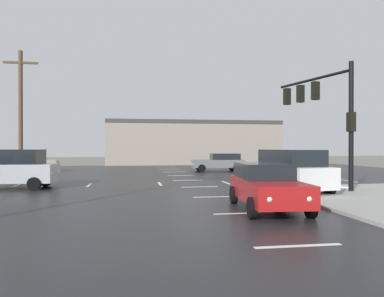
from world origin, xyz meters
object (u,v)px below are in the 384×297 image
Objects in this scene: suv_white at (291,170)px; utility_pole_far at (21,112)px; suv_silver at (8,168)px; traffic_signal_mast at (324,105)px; sedan_grey at (219,162)px; sedan_tan at (28,162)px; sedan_red at (266,185)px.

utility_pole_far is (-14.85, 9.55, 3.43)m from suv_white.
traffic_signal_mast is at bearing -6.66° from suv_silver.
sedan_grey is at bearing -5.08° from traffic_signal_mast.
sedan_red is at bearing -59.76° from sedan_tan.
traffic_signal_mast is at bearing -43.03° from sedan_tan.
sedan_red is at bearing 122.79° from traffic_signal_mast.
traffic_signal_mast reaches higher than suv_silver.
sedan_grey is at bearing 176.39° from sedan_red.
sedan_tan is 24.91m from sedan_red.
suv_silver reaches higher than sedan_red.
suv_white is (-2.16, -0.81, -3.20)m from traffic_signal_mast.
traffic_signal_mast is at bearing 100.05° from sedan_grey.
suv_silver is at bearing 66.49° from traffic_signal_mast.
sedan_grey is (13.99, 11.46, -0.24)m from suv_silver.
utility_pole_far is at bearing 51.52° from suv_white.
sedan_red is (13.44, -20.97, 0.00)m from sedan_tan.
traffic_signal_mast is 1.22× the size of suv_silver.
sedan_tan is 1.00× the size of sedan_grey.
suv_silver reaches higher than sedan_grey.
sedan_red is (-5.01, -5.15, -3.44)m from traffic_signal_mast.
traffic_signal_mast is at bearing -75.21° from suv_white.
traffic_signal_mast is 14.97m from sedan_grey.
suv_silver is 1.07× the size of sedan_tan.
suv_white reaches higher than sedan_tan.
traffic_signal_mast is 24.54m from sedan_tan.
utility_pole_far reaches higher than sedan_tan.
sedan_grey and sedan_red have the same top height.
suv_silver is 1.08× the size of sedan_grey.
suv_white is at bearing 151.83° from sedan_red.
sedan_tan is (-18.45, 15.82, -3.44)m from traffic_signal_mast.
traffic_signal_mast is 16.59m from suv_silver.
suv_white reaches higher than sedan_red.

